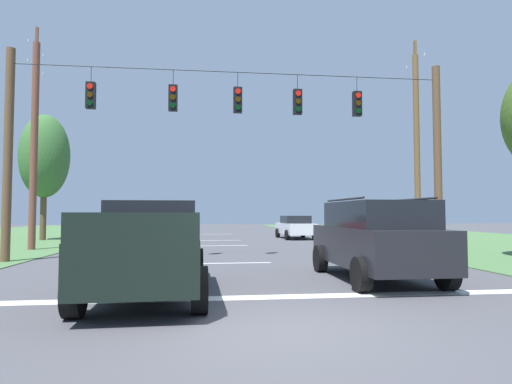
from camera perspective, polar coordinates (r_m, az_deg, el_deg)
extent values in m
plane|color=#47474C|center=(6.54, 2.46, -17.78)|extent=(120.00, 120.00, 0.00)
cube|color=#476F3E|center=(26.71, 30.45, -6.02)|extent=(16.00, 80.00, 0.03)
cube|color=white|center=(8.87, -0.15, -13.76)|extent=(13.48, 0.45, 0.01)
cube|color=white|center=(14.78, -2.91, -9.36)|extent=(2.50, 0.15, 0.01)
cube|color=white|center=(22.63, -4.30, -7.08)|extent=(2.50, 0.15, 0.01)
cube|color=white|center=(26.98, -4.72, -6.39)|extent=(2.50, 0.15, 0.01)
cube|color=white|center=(34.96, -5.21, -5.57)|extent=(2.50, 0.15, 0.01)
cylinder|color=brown|center=(17.31, -29.96, 4.38)|extent=(0.30, 0.30, 7.49)
cylinder|color=brown|center=(18.33, 22.89, 3.84)|extent=(0.30, 0.30, 7.49)
cylinder|color=black|center=(16.69, -2.69, 15.54)|extent=(15.85, 0.02, 0.02)
cylinder|color=black|center=(17.05, -20.97, 14.31)|extent=(0.02, 0.02, 0.57)
cube|color=black|center=(16.84, -21.02, 11.83)|extent=(0.32, 0.24, 0.95)
cylinder|color=red|center=(16.79, -21.12, 12.92)|extent=(0.20, 0.04, 0.20)
cylinder|color=#352203|center=(16.71, -21.14, 11.93)|extent=(0.20, 0.04, 0.20)
cylinder|color=black|center=(16.64, -21.15, 10.93)|extent=(0.20, 0.04, 0.20)
cylinder|color=black|center=(16.60, -10.89, 14.64)|extent=(0.02, 0.02, 0.57)
cube|color=black|center=(16.39, -10.92, 12.10)|extent=(0.32, 0.24, 0.95)
cylinder|color=red|center=(16.33, -10.94, 13.23)|extent=(0.20, 0.04, 0.20)
cylinder|color=#352203|center=(16.25, -10.95, 12.21)|extent=(0.20, 0.04, 0.20)
cylinder|color=black|center=(16.18, -10.96, 11.18)|extent=(0.20, 0.04, 0.20)
cylinder|color=black|center=(16.60, -2.43, 14.59)|extent=(0.02, 0.02, 0.57)
cube|color=black|center=(16.39, -2.43, 12.05)|extent=(0.32, 0.24, 0.95)
cylinder|color=red|center=(16.34, -2.39, 13.17)|extent=(0.20, 0.04, 0.20)
cylinder|color=#352203|center=(16.26, -2.40, 12.16)|extent=(0.20, 0.04, 0.20)
cylinder|color=black|center=(16.18, -2.40, 11.13)|extent=(0.20, 0.04, 0.20)
cylinder|color=black|center=(16.92, 5.50, 14.26)|extent=(0.02, 0.02, 0.57)
cube|color=black|center=(16.71, 5.51, 11.77)|extent=(0.32, 0.24, 0.95)
cylinder|color=red|center=(16.66, 5.61, 12.87)|extent=(0.20, 0.04, 0.20)
cylinder|color=#352203|center=(16.58, 5.62, 11.87)|extent=(0.20, 0.04, 0.20)
cylinder|color=black|center=(16.51, 5.62, 10.86)|extent=(0.20, 0.04, 0.20)
cylinder|color=black|center=(17.55, 13.19, 13.69)|extent=(0.02, 0.02, 0.57)
cube|color=black|center=(17.35, 13.22, 11.28)|extent=(0.32, 0.24, 0.95)
cylinder|color=red|center=(17.30, 13.38, 12.34)|extent=(0.20, 0.04, 0.20)
cylinder|color=#352203|center=(17.22, 13.39, 11.37)|extent=(0.20, 0.04, 0.20)
cylinder|color=black|center=(17.15, 13.40, 10.40)|extent=(0.20, 0.04, 0.20)
cube|color=black|center=(9.29, -13.88, -8.07)|extent=(2.13, 5.45, 0.85)
cube|color=black|center=(9.89, -13.46, -3.25)|extent=(1.90, 1.94, 0.70)
cube|color=black|center=(8.07, -21.45, -4.14)|extent=(0.16, 2.38, 0.45)
cube|color=black|center=(7.86, -7.94, -4.35)|extent=(0.16, 2.38, 0.45)
cube|color=black|center=(6.62, -16.07, -4.55)|extent=(1.96, 0.15, 0.45)
cylinder|color=black|center=(11.27, -18.11, -9.24)|extent=(0.30, 0.81, 0.80)
cylinder|color=black|center=(11.11, -7.76, -9.45)|extent=(0.30, 0.81, 0.80)
cylinder|color=black|center=(7.71, -22.89, -12.21)|extent=(0.30, 0.81, 0.80)
cylinder|color=black|center=(7.48, -7.50, -12.71)|extent=(0.30, 0.81, 0.80)
cube|color=black|center=(11.44, 15.42, -6.90)|extent=(1.95, 4.80, 0.95)
cube|color=black|center=(11.27, 15.66, -2.88)|extent=(1.80, 3.20, 0.65)
cylinder|color=black|center=(10.97, 11.53, -0.98)|extent=(0.05, 2.72, 0.05)
cylinder|color=black|center=(11.62, 19.50, -0.97)|extent=(0.05, 2.72, 0.05)
cylinder|color=black|center=(12.71, 8.49, -8.70)|extent=(0.26, 0.76, 0.76)
cylinder|color=black|center=(13.35, 16.67, -8.32)|extent=(0.26, 0.76, 0.76)
cylinder|color=black|center=(9.62, 13.74, -10.55)|extent=(0.26, 0.76, 0.76)
cylinder|color=black|center=(10.46, 23.94, -9.76)|extent=(0.26, 0.76, 0.76)
cube|color=silver|center=(28.85, 5.24, -4.83)|extent=(1.98, 4.37, 0.70)
cube|color=black|center=(28.84, 5.23, -3.64)|extent=(1.71, 2.17, 0.50)
cylinder|color=black|center=(27.75, 7.79, -5.62)|extent=(0.25, 0.65, 0.64)
cylinder|color=black|center=(27.27, 4.15, -5.69)|extent=(0.25, 0.65, 0.64)
cylinder|color=black|center=(30.47, 6.21, -5.38)|extent=(0.25, 0.65, 0.64)
cylinder|color=black|center=(30.04, 2.89, -5.43)|extent=(0.25, 0.65, 0.64)
cube|color=maroon|center=(29.39, -16.47, -4.69)|extent=(4.42, 2.12, 0.70)
cube|color=black|center=(29.38, -16.46, -3.52)|extent=(2.22, 1.77, 0.50)
cylinder|color=black|center=(28.68, -19.49, -5.39)|extent=(0.65, 0.27, 0.64)
cylinder|color=black|center=(30.46, -19.00, -5.24)|extent=(0.65, 0.27, 0.64)
cylinder|color=black|center=(28.41, -13.79, -5.50)|extent=(0.65, 0.27, 0.64)
cylinder|color=black|center=(30.21, -13.63, -5.34)|extent=(0.65, 0.27, 0.64)
cylinder|color=brown|center=(21.53, 20.51, 5.05)|extent=(0.27, 0.27, 9.14)
cube|color=brown|center=(22.47, 20.32, 15.65)|extent=(0.12, 0.12, 2.17)
cylinder|color=#B2B7BC|center=(23.24, 19.30, 15.31)|extent=(0.08, 0.08, 0.12)
cylinder|color=#B2B7BC|center=(21.78, 21.40, 16.60)|extent=(0.08, 0.08, 0.12)
cylinder|color=brown|center=(22.48, -27.29, 5.54)|extent=(0.32, 0.32, 9.66)
cube|color=brown|center=(23.51, -27.03, 16.29)|extent=(0.12, 0.12, 2.26)
cylinder|color=#B2B7BC|center=(24.35, -26.26, 15.90)|extent=(0.08, 0.08, 0.12)
cylinder|color=#B2B7BC|center=(22.75, -27.85, 17.28)|extent=(0.08, 0.08, 0.12)
cube|color=brown|center=(23.24, -27.08, 14.19)|extent=(0.12, 0.12, 2.30)
cylinder|color=#B2B7BC|center=(24.10, -26.30, 13.86)|extent=(0.08, 0.08, 0.12)
cylinder|color=#B2B7BC|center=(22.45, -27.92, 15.13)|extent=(0.08, 0.08, 0.12)
cylinder|color=brown|center=(29.83, -26.31, -2.10)|extent=(0.36, 0.36, 3.83)
ellipsoid|color=#376631|center=(30.05, -26.17, 4.29)|extent=(2.97, 2.97, 5.20)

